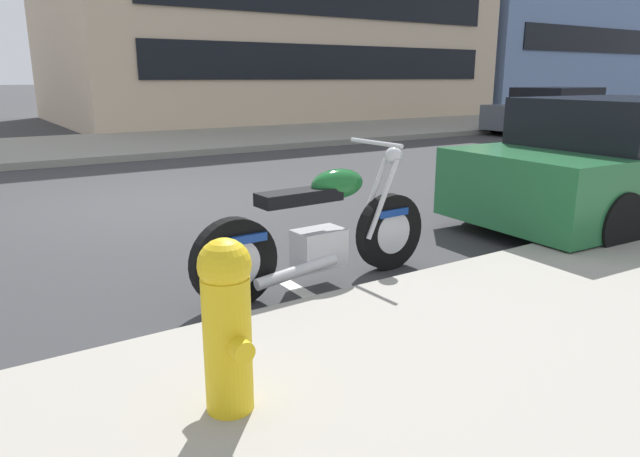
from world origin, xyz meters
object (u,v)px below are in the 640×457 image
at_px(parked_motorcycle, 321,233).
at_px(car_opposite_curb, 552,111).
at_px(fire_hydrant, 227,321).
at_px(parked_car_second_in_row, 626,165).

distance_m(parked_motorcycle, car_opposite_curb, 14.75).
distance_m(parked_motorcycle, fire_hydrant, 2.08).
height_order(parked_motorcycle, parked_car_second_in_row, parked_car_second_in_row).
xyz_separation_m(parked_motorcycle, fire_hydrant, (-1.47, -1.46, 0.14)).
height_order(parked_car_second_in_row, fire_hydrant, parked_car_second_in_row).
relative_size(parked_car_second_in_row, fire_hydrant, 5.31).
relative_size(parked_motorcycle, fire_hydrant, 2.64).
relative_size(parked_car_second_in_row, car_opposite_curb, 1.00).
bearing_deg(car_opposite_curb, parked_motorcycle, 26.11).
relative_size(parked_motorcycle, parked_car_second_in_row, 0.50).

